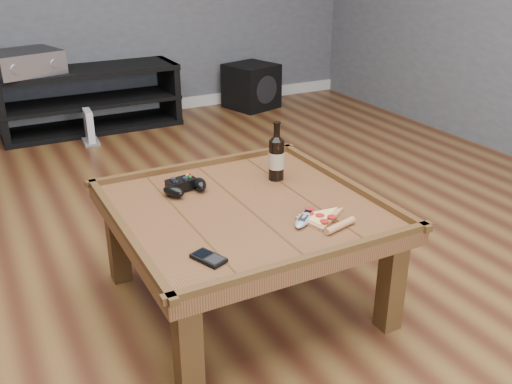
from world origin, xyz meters
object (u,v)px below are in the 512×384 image
media_console (90,100)px  game_controller (185,186)px  beer_bottle (276,157)px  av_receiver (24,62)px  remote_control (304,219)px  game_console (89,128)px  smartphone (209,258)px  pizza_slice (323,219)px  coffee_table (245,219)px  subwoofer (251,86)px

media_console → game_controller: bearing=-93.6°
beer_bottle → av_receiver: 2.65m
remote_control → game_console: remote_control is taller
media_console → smartphone: (-0.29, -3.07, 0.21)m
smartphone → remote_control: 0.44m
pizza_slice → game_console: pizza_slice is taller
beer_bottle → pizza_slice: 0.46m
media_console → remote_control: size_ratio=8.89×
media_console → game_controller: 2.53m
media_console → av_receiver: size_ratio=2.42×
pizza_slice → coffee_table: bearing=112.7°
remote_control → beer_bottle: bearing=124.7°
av_receiver → media_console: bearing=-15.0°
beer_bottle → smartphone: beer_bottle is taller
coffee_table → av_receiver: bearing=99.3°
remote_control → game_console: (-0.23, 2.64, -0.35)m
av_receiver → game_console: av_receiver is taller
beer_bottle → coffee_table: bearing=-143.6°
coffee_table → smartphone: size_ratio=7.75×
coffee_table → media_console: bearing=90.0°
coffee_table → smartphone: (-0.29, -0.32, 0.07)m
pizza_slice → media_console: bearing=79.4°
media_console → subwoofer: bearing=-0.4°
beer_bottle → remote_control: beer_bottle is taller
subwoofer → pizza_slice: bearing=-128.9°
subwoofer → game_console: subwoofer is taller
coffee_table → game_console: 2.43m
coffee_table → pizza_slice: 0.33m
media_console → smartphone: 3.09m
media_console → game_console: 0.37m
media_console → game_console: size_ratio=5.49×
game_controller → smartphone: game_controller is taller
smartphone → subwoofer: size_ratio=0.27×
game_controller → av_receiver: av_receiver is taller
pizza_slice → game_console: size_ratio=1.16×
coffee_table → pizza_slice: (0.20, -0.26, 0.07)m
media_console → subwoofer: 1.45m
game_console → av_receiver: bearing=141.1°
smartphone → game_console: size_ratio=0.52×
game_controller → game_console: size_ratio=0.83×
av_receiver → subwoofer: (1.90, -0.01, -0.39)m
beer_bottle → remote_control: (-0.11, -0.41, -0.09)m
smartphone → beer_bottle: bearing=21.2°
remote_control → av_receiver: 3.03m
remote_control → game_controller: bearing=172.4°
remote_control → coffee_table: bearing=170.7°
beer_bottle → game_console: 2.30m
media_console → beer_bottle: bearing=-84.5°
coffee_table → subwoofer: (1.45, 2.74, -0.19)m
av_receiver → game_console: bearing=-59.1°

